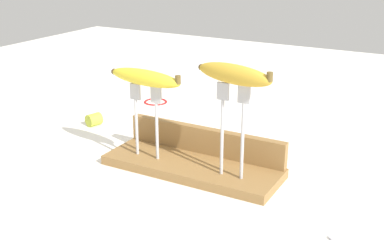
{
  "coord_description": "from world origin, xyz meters",
  "views": [
    {
      "loc": [
        0.5,
        -0.9,
        0.49
      ],
      "look_at": [
        0.0,
        0.0,
        0.12
      ],
      "focal_mm": 47.16,
      "sensor_mm": 36.0,
      "label": 1
    }
  ],
  "objects_px": {
    "banana_raised_right": "(234,74)",
    "wire_coil": "(156,101)",
    "fork_stand_right": "(233,123)",
    "banana_raised_left": "(145,78)",
    "fork_stand_left": "(146,114)",
    "banana_chunk_near": "(94,119)"
  },
  "relations": [
    {
      "from": "fork_stand_left",
      "to": "banana_raised_left",
      "type": "relative_size",
      "value": 0.86
    },
    {
      "from": "banana_raised_right",
      "to": "wire_coil",
      "type": "bearing_deg",
      "value": 138.11
    },
    {
      "from": "wire_coil",
      "to": "banana_raised_left",
      "type": "bearing_deg",
      "value": -59.04
    },
    {
      "from": "fork_stand_left",
      "to": "fork_stand_right",
      "type": "relative_size",
      "value": 0.84
    },
    {
      "from": "fork_stand_left",
      "to": "banana_raised_left",
      "type": "xyz_separation_m",
      "value": [
        -0.0,
        0.0,
        0.08
      ]
    },
    {
      "from": "banana_raised_left",
      "to": "banana_raised_right",
      "type": "height_order",
      "value": "banana_raised_right"
    },
    {
      "from": "banana_raised_left",
      "to": "fork_stand_left",
      "type": "bearing_deg",
      "value": -6.24
    },
    {
      "from": "fork_stand_right",
      "to": "banana_raised_left",
      "type": "xyz_separation_m",
      "value": [
        -0.21,
        0.0,
        0.07
      ]
    },
    {
      "from": "banana_raised_right",
      "to": "banana_chunk_near",
      "type": "bearing_deg",
      "value": 163.31
    },
    {
      "from": "wire_coil",
      "to": "fork_stand_right",
      "type": "bearing_deg",
      "value": -41.89
    },
    {
      "from": "fork_stand_right",
      "to": "banana_raised_left",
      "type": "height_order",
      "value": "banana_raised_left"
    },
    {
      "from": "fork_stand_left",
      "to": "wire_coil",
      "type": "bearing_deg",
      "value": 120.96
    },
    {
      "from": "banana_raised_right",
      "to": "wire_coil",
      "type": "relative_size",
      "value": 2.42
    },
    {
      "from": "fork_stand_right",
      "to": "banana_raised_left",
      "type": "relative_size",
      "value": 1.02
    },
    {
      "from": "fork_stand_left",
      "to": "wire_coil",
      "type": "distance_m",
      "value": 0.49
    },
    {
      "from": "fork_stand_right",
      "to": "banana_raised_right",
      "type": "relative_size",
      "value": 1.1
    },
    {
      "from": "fork_stand_left",
      "to": "banana_chunk_near",
      "type": "relative_size",
      "value": 3.59
    },
    {
      "from": "fork_stand_right",
      "to": "wire_coil",
      "type": "height_order",
      "value": "fork_stand_right"
    },
    {
      "from": "fork_stand_left",
      "to": "banana_raised_right",
      "type": "bearing_deg",
      "value": 0.0
    },
    {
      "from": "fork_stand_right",
      "to": "banana_raised_right",
      "type": "xyz_separation_m",
      "value": [
        -0.0,
        0.0,
        0.1
      ]
    },
    {
      "from": "fork_stand_right",
      "to": "banana_raised_left",
      "type": "distance_m",
      "value": 0.22
    },
    {
      "from": "wire_coil",
      "to": "fork_stand_left",
      "type": "bearing_deg",
      "value": -59.04
    }
  ]
}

